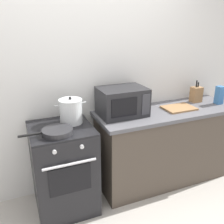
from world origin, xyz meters
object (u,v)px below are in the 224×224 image
frying_pan (57,132)px  stove (64,168)px  microwave (122,102)px  pasta_box (219,95)px  knife_block (196,94)px  stock_pot (71,111)px  cutting_board (179,108)px

frying_pan → stove: bearing=67.3°
frying_pan → microwave: size_ratio=0.96×
stove → microwave: bearing=6.6°
microwave → pasta_box: (1.26, -0.11, -0.04)m
knife_block → microwave: bearing=-176.6°
stock_pot → microwave: (0.56, 0.01, 0.03)m
knife_block → pasta_box: (0.21, -0.17, 0.01)m
stove → cutting_board: 1.46m
knife_block → stove: bearing=-175.4°
cutting_board → pasta_box: bearing=-3.0°
microwave → knife_block: size_ratio=1.82×
stock_pot → frying_pan: (-0.19, -0.21, -0.10)m
cutting_board → microwave: bearing=173.6°
microwave → pasta_box: 1.26m
stove → cutting_board: cutting_board is taller
stove → microwave: size_ratio=1.84×
cutting_board → stock_pot: bearing=176.7°
cutting_board → pasta_box: (0.57, -0.03, 0.10)m
microwave → cutting_board: (0.69, -0.08, -0.14)m
stove → pasta_box: size_ratio=4.18×
microwave → frying_pan: bearing=-163.7°
pasta_box → stove: bearing=179.1°
cutting_board → stove: bearing=-180.0°
cutting_board → knife_block: 0.39m
microwave → knife_block: 1.05m
stock_pot → frying_pan: stock_pot is taller
stove → stock_pot: (0.13, 0.07, 0.58)m
stock_pot → microwave: bearing=0.6°
stove → pasta_box: bearing=-0.9°
frying_pan → knife_block: 1.82m
cutting_board → pasta_box: size_ratio=1.64×
pasta_box → microwave: bearing=175.1°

